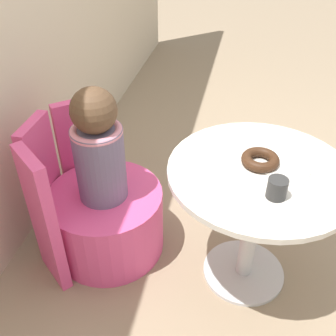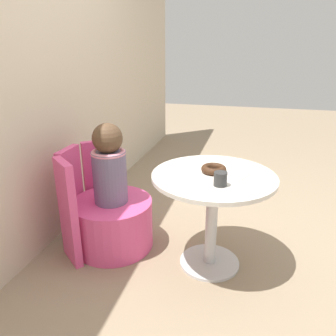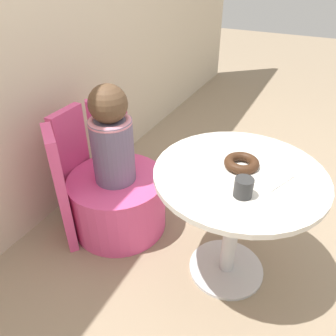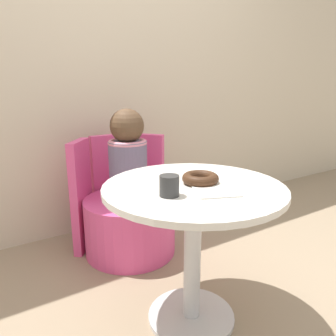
# 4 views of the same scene
# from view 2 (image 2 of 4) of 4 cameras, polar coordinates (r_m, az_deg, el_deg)

# --- Properties ---
(ground_plane) EXTENTS (12.00, 12.00, 0.00)m
(ground_plane) POSITION_cam_2_polar(r_m,az_deg,el_deg) (2.33, 6.39, -14.69)
(ground_plane) COLOR gray
(back_wall) EXTENTS (6.00, 0.06, 2.40)m
(back_wall) POSITION_cam_2_polar(r_m,az_deg,el_deg) (2.34, -21.91, 15.74)
(back_wall) COLOR beige
(back_wall) RESTS_ON ground_plane
(round_table) EXTENTS (0.74, 0.74, 0.62)m
(round_table) POSITION_cam_2_polar(r_m,az_deg,el_deg) (2.01, 7.80, -4.98)
(round_table) COLOR silver
(round_table) RESTS_ON ground_plane
(tub_chair) EXTENTS (0.55, 0.55, 0.34)m
(tub_chair) POSITION_cam_2_polar(r_m,az_deg,el_deg) (2.35, -9.55, -9.47)
(tub_chair) COLOR #E54C8C
(tub_chair) RESTS_ON ground_plane
(booth_backrest) EXTENTS (0.65, 0.24, 0.69)m
(booth_backrest) POSITION_cam_2_polar(r_m,az_deg,el_deg) (2.37, -14.87, -4.90)
(booth_backrest) COLOR #E54C8C
(booth_backrest) RESTS_ON ground_plane
(child_figure) EXTENTS (0.23, 0.23, 0.54)m
(child_figure) POSITION_cam_2_polar(r_m,az_deg,el_deg) (2.17, -10.21, 0.52)
(child_figure) COLOR slate
(child_figure) RESTS_ON tub_chair
(donut) EXTENTS (0.15, 0.15, 0.04)m
(donut) POSITION_cam_2_polar(r_m,az_deg,el_deg) (1.98, 7.97, -0.17)
(donut) COLOR #3D2314
(donut) RESTS_ON round_table
(cup) EXTENTS (0.07, 0.07, 0.08)m
(cup) POSITION_cam_2_polar(r_m,az_deg,el_deg) (1.79, 9.12, -1.89)
(cup) COLOR #2D2D2D
(cup) RESTS_ON round_table
(paper_napkin) EXTENTS (0.21, 0.21, 0.01)m
(paper_napkin) POSITION_cam_2_polar(r_m,az_deg,el_deg) (1.96, 11.21, -1.14)
(paper_napkin) COLOR silver
(paper_napkin) RESTS_ON round_table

